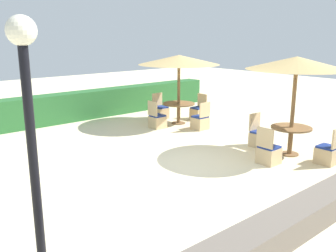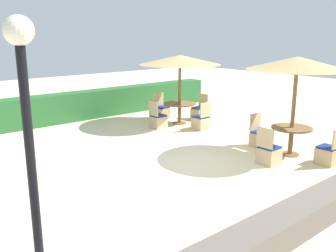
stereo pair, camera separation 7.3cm
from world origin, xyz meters
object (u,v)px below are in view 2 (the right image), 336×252
Objects in this scene: lamp_post at (25,98)px; patio_chair_front_right_west at (269,154)px; parasol_back_right at (180,60)px; patio_chair_back_right_north at (162,111)px; patio_chair_back_right_west at (158,120)px; round_table_back_right at (180,107)px; patio_chair_front_right_north at (260,138)px; patio_chair_back_right_south at (201,122)px; round_table_front_right at (291,133)px; patio_chair_front_right_south at (328,154)px; patio_chair_back_right_east at (199,112)px; parasol_front_right at (297,64)px.

lamp_post reaches higher than patio_chair_front_right_west.
parasol_back_right is 2.99× the size of patio_chair_back_right_north.
patio_chair_back_right_west is at bearing 39.69° from lamp_post.
patio_chair_front_right_west is 0.83× the size of round_table_back_right.
patio_chair_back_right_south is at bearing -93.13° from patio_chair_front_right_north.
patio_chair_front_right_west reaches higher than round_table_front_right.
patio_chair_front_right_north is at bearing 12.39° from lamp_post.
patio_chair_front_right_south is 1.00× the size of patio_chair_back_right_east.
patio_chair_back_right_south is 1.52m from patio_chair_back_right_east.
lamp_post is at bearing 12.39° from patio_chair_front_right_north.
patio_chair_front_right_west is at bearing -2.19° from patio_chair_back_right_west.
patio_chair_front_right_west and patio_chair_back_right_east have the same top height.
patio_chair_front_right_west reaches higher than round_table_back_right.
parasol_back_right is 2.22m from patio_chair_back_right_north.
patio_chair_front_right_north is (6.92, 1.52, -2.09)m from lamp_post.
parasol_front_right is at bearing 88.26° from patio_chair_back_right_north.
lamp_post reaches higher than parasol_front_right.
patio_chair_back_right_east is (8.08, 5.09, -2.09)m from lamp_post.
round_table_front_right is 1.12× the size of patio_chair_back_right_east.
parasol_back_right is at bearing 91.66° from patio_chair_back_right_east.
round_table_back_right is 1.10m from patio_chair_back_right_north.
patio_chair_back_right_west is (-0.98, -0.01, -0.32)m from round_table_back_right.
patio_chair_back_right_west is (-0.92, 5.47, 0.00)m from patio_chair_front_right_south.
parasol_front_right reaches higher than parasol_back_right.
patio_chair_back_right_north is at bearing 40.69° from lamp_post.
lamp_post reaches higher than patio_chair_back_right_east.
round_table_back_right is 1.21× the size of patio_chair_back_right_north.
parasol_front_right reaches higher than patio_chair_front_right_west.
patio_chair_back_right_south reaches higher than round_table_back_right.
patio_chair_back_right_north is at bearing 88.26° from parasol_front_right.
patio_chair_back_right_south is at bearing 89.23° from patio_chair_front_right_south.
patio_chair_back_right_west is 1.45m from patio_chair_back_right_south.
patio_chair_front_right_south reaches higher than round_table_front_right.
patio_chair_front_right_north is 4.59m from patio_chair_back_right_north.
round_table_front_right is at bearing 93.17° from patio_chair_front_right_south.
patio_chair_back_right_north is 1.42m from patio_chair_back_right_east.
patio_chair_back_right_north is at bearing 87.59° from parasol_back_right.
round_table_front_right is 1.12× the size of patio_chair_front_right_west.
patio_chair_back_right_north is at bearing 87.59° from round_table_back_right.
patio_chair_back_right_north reaches higher than round_table_front_right.
patio_chair_front_right_north is 0.33× the size of parasol_back_right.
patio_chair_front_right_north and patio_chair_back_right_west have the same top height.
patio_chair_front_right_south reaches higher than round_table_back_right.
patio_chair_front_right_north and patio_chair_back_right_east have the same top height.
parasol_back_right reaches higher than patio_chair_back_right_west.
round_table_back_right is (0.12, 4.48, 0.00)m from round_table_front_right.
patio_chair_back_right_east is (1.02, 0.03, -1.96)m from parasol_back_right.
round_table_back_right is 1.07m from patio_chair_back_right_east.
lamp_post is at bearing -175.29° from round_table_front_right.
patio_chair_front_right_north is 1.00× the size of patio_chair_back_right_north.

